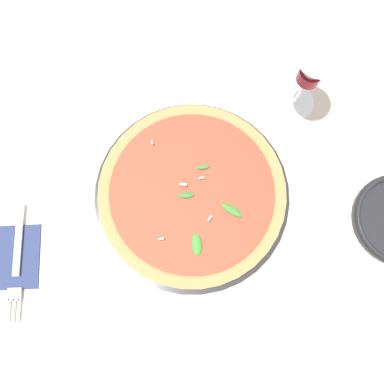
{
  "coord_description": "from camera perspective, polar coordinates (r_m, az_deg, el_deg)",
  "views": [
    {
      "loc": [
        0.18,
        -0.03,
        0.7
      ],
      "look_at": [
        0.04,
        0.01,
        0.03
      ],
      "focal_mm": 35.0,
      "sensor_mm": 36.0,
      "label": 1
    }
  ],
  "objects": [
    {
      "name": "fork",
      "position": [
        0.76,
        -25.13,
        -9.5
      ],
      "size": [
        0.21,
        0.07,
        0.0
      ],
      "rotation": [
        0.0,
        0.0,
        -0.26
      ],
      "color": "silver",
      "rests_on": "ground_plane"
    },
    {
      "name": "ground_plane",
      "position": [
        0.72,
        -1.77,
        1.97
      ],
      "size": [
        6.0,
        6.0,
        0.0
      ],
      "primitive_type": "plane",
      "color": "beige"
    },
    {
      "name": "napkin",
      "position": [
        0.76,
        -24.93,
        -8.94
      ],
      "size": [
        0.13,
        0.1,
        0.01
      ],
      "rotation": [
        0.0,
        0.0,
        -0.25
      ],
      "color": "navy",
      "rests_on": "ground_plane"
    },
    {
      "name": "wine_glass",
      "position": [
        0.71,
        17.77,
        16.99
      ],
      "size": [
        0.08,
        0.08,
        0.16
      ],
      "color": "white",
      "rests_on": "ground_plane"
    },
    {
      "name": "pizza_arugula_main",
      "position": [
        0.7,
        0.0,
        -0.25
      ],
      "size": [
        0.37,
        0.37,
        0.05
      ],
      "color": "black",
      "rests_on": "ground_plane"
    }
  ]
}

